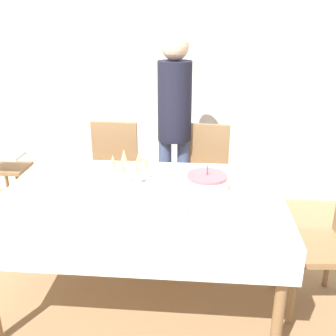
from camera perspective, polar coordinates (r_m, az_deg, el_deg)
ground_plane at (r=2.87m, az=-3.50°, el=-17.67°), size 12.00×12.00×0.00m
wall_back at (r=3.87m, az=-0.43°, el=14.63°), size 8.00×0.05×2.70m
dining_table at (r=2.50m, az=-3.84°, el=-5.80°), size 1.75×1.13×0.76m
dining_chair_far_left at (r=3.42m, az=-7.98°, el=-0.85°), size 0.43×0.43×0.95m
dining_chair_far_right at (r=3.34m, az=5.17°, el=-1.29°), size 0.46×0.46×0.95m
dining_chair_right_end at (r=2.69m, az=22.67°, el=-8.94°), size 0.46×0.46×0.95m
birthday_cake at (r=2.49m, az=5.67°, el=-2.10°), size 0.26×0.26×0.18m
champagne_tray at (r=2.63m, az=-5.43°, el=-0.28°), size 0.37×0.37×0.18m
plate_stack_main at (r=2.22m, az=-0.44°, el=-5.98°), size 0.26×0.26×0.04m
plate_stack_dessert at (r=2.44m, az=0.23°, el=-3.53°), size 0.21×0.21×0.03m
cake_knife at (r=2.32m, az=8.33°, el=-5.51°), size 0.30×0.07×0.00m
fork_pile at (r=2.37m, az=-15.29°, el=-5.15°), size 0.18×0.08×0.02m
napkin_pile at (r=2.50m, az=-13.30°, el=-3.68°), size 0.15×0.15×0.01m
person_standing at (r=3.29m, az=0.96°, el=7.59°), size 0.28×0.28×1.69m
high_chair at (r=3.72m, az=-21.93°, el=-1.09°), size 0.33×0.35×0.71m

